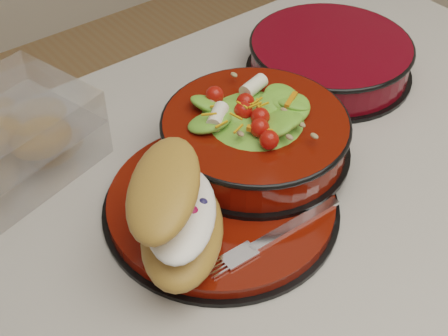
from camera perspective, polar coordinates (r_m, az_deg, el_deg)
dinner_plate at (r=0.73m, az=-0.18°, el=-3.22°), size 0.28×0.28×0.02m
salad_bowl at (r=0.76m, az=2.87°, el=3.63°), size 0.24×0.24×0.10m
croissant at (r=0.64m, az=-4.23°, el=-4.04°), size 0.17×0.19×0.10m
fork at (r=0.68m, az=5.04°, el=-5.94°), size 0.16×0.02×0.00m
pastry_box at (r=0.80m, az=-19.73°, el=2.14°), size 0.24×0.20×0.09m
extra_bowl at (r=0.95m, az=9.66°, el=10.03°), size 0.25×0.25×0.05m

